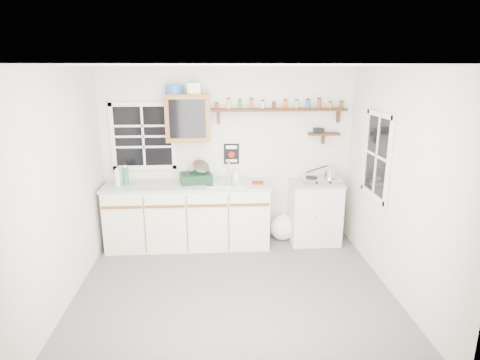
% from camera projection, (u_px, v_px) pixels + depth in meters
% --- Properties ---
extents(room, '(3.64, 3.24, 2.54)m').
position_uv_depth(room, '(233.00, 187.00, 4.30)').
color(room, '#58595B').
rests_on(room, ground).
extents(main_cabinet, '(2.31, 0.63, 0.92)m').
position_uv_depth(main_cabinet, '(188.00, 215.00, 5.72)').
color(main_cabinet, beige).
rests_on(main_cabinet, floor).
extents(right_cabinet, '(0.73, 0.57, 0.91)m').
position_uv_depth(right_cabinet, '(314.00, 212.00, 5.86)').
color(right_cabinet, silver).
rests_on(right_cabinet, floor).
extents(sink, '(0.52, 0.44, 0.29)m').
position_uv_depth(sink, '(225.00, 182.00, 5.63)').
color(sink, '#BCBDC1').
rests_on(sink, main_cabinet).
extents(upper_cabinet, '(0.60, 0.32, 0.65)m').
position_uv_depth(upper_cabinet, '(188.00, 118.00, 5.50)').
color(upper_cabinet, brown).
rests_on(upper_cabinet, wall_back).
extents(upper_cabinet_clutter, '(0.48, 0.24, 0.14)m').
position_uv_depth(upper_cabinet_clutter, '(183.00, 89.00, 5.39)').
color(upper_cabinet_clutter, '#1B4DAF').
rests_on(upper_cabinet_clutter, upper_cabinet).
extents(spice_shelf, '(1.91, 0.18, 0.35)m').
position_uv_depth(spice_shelf, '(280.00, 109.00, 5.61)').
color(spice_shelf, black).
rests_on(spice_shelf, wall_back).
extents(secondary_shelf, '(0.45, 0.16, 0.24)m').
position_uv_depth(secondary_shelf, '(322.00, 133.00, 5.76)').
color(secondary_shelf, black).
rests_on(secondary_shelf, wall_back).
extents(warning_sign, '(0.22, 0.02, 0.30)m').
position_uv_depth(warning_sign, '(231.00, 154.00, 5.82)').
color(warning_sign, black).
rests_on(warning_sign, wall_back).
extents(window_back, '(0.93, 0.03, 0.98)m').
position_uv_depth(window_back, '(143.00, 136.00, 5.67)').
color(window_back, black).
rests_on(window_back, wall_back).
extents(window_right, '(0.03, 0.78, 1.08)m').
position_uv_depth(window_right, '(377.00, 156.00, 4.88)').
color(window_right, black).
rests_on(window_right, wall_back).
extents(water_bottles, '(0.17, 0.16, 0.27)m').
position_uv_depth(water_bottles, '(122.00, 177.00, 5.50)').
color(water_bottles, silver).
rests_on(water_bottles, main_cabinet).
extents(dish_rack, '(0.48, 0.39, 0.32)m').
position_uv_depth(dish_rack, '(197.00, 175.00, 5.65)').
color(dish_rack, black).
rests_on(dish_rack, main_cabinet).
extents(soap_bottle, '(0.09, 0.09, 0.17)m').
position_uv_depth(soap_bottle, '(235.00, 174.00, 5.79)').
color(soap_bottle, white).
rests_on(soap_bottle, main_cabinet).
extents(rag, '(0.18, 0.16, 0.02)m').
position_uv_depth(rag, '(258.00, 183.00, 5.62)').
color(rag, maroon).
rests_on(rag, main_cabinet).
extents(hotplate, '(0.54, 0.29, 0.08)m').
position_uv_depth(hotplate, '(321.00, 180.00, 5.71)').
color(hotplate, '#BCBDC1').
rests_on(hotplate, right_cabinet).
extents(saucepan, '(0.40, 0.32, 0.19)m').
position_uv_depth(saucepan, '(330.00, 173.00, 5.70)').
color(saucepan, '#BCBDC1').
rests_on(saucepan, hotplate).
extents(trash_bag, '(0.40, 0.36, 0.45)m').
position_uv_depth(trash_bag, '(283.00, 227.00, 5.97)').
color(trash_bag, white).
rests_on(trash_bag, floor).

